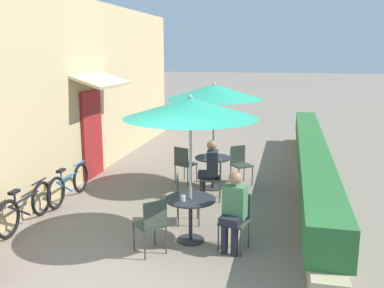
# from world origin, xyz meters

# --- Properties ---
(cafe_facade_wall) EXTENTS (0.98, 11.44, 4.20)m
(cafe_facade_wall) POSITION_xyz_m (-2.54, 5.59, 2.09)
(cafe_facade_wall) COLOR #D6B784
(cafe_facade_wall) RESTS_ON ground_plane
(planter_hedge) EXTENTS (0.60, 10.44, 1.01)m
(planter_hedge) POSITION_xyz_m (2.75, 5.62, 0.54)
(planter_hedge) COLOR tan
(planter_hedge) RESTS_ON ground_plane
(patio_table_near) EXTENTS (0.80, 0.80, 0.71)m
(patio_table_near) POSITION_xyz_m (0.74, 2.12, 0.53)
(patio_table_near) COLOR #28282D
(patio_table_near) RESTS_ON ground_plane
(patio_umbrella_near) EXTENTS (2.07, 2.07, 2.36)m
(patio_umbrella_near) POSITION_xyz_m (0.74, 2.12, 2.15)
(patio_umbrella_near) COLOR #B7B7BC
(patio_umbrella_near) RESTS_ON ground_plane
(cafe_chair_near_left) EXTENTS (0.50, 0.50, 0.87)m
(cafe_chair_near_left) POSITION_xyz_m (0.46, 2.81, 0.52)
(cafe_chair_near_left) COLOR #384238
(cafe_chair_near_left) RESTS_ON ground_plane
(cafe_chair_near_right) EXTENTS (0.57, 0.57, 0.87)m
(cafe_chair_near_right) POSITION_xyz_m (0.29, 1.53, 0.52)
(cafe_chair_near_right) COLOR #384238
(cafe_chair_near_right) RESTS_ON ground_plane
(cafe_chair_near_back) EXTENTS (0.48, 0.48, 0.87)m
(cafe_chair_near_back) POSITION_xyz_m (1.48, 2.02, 0.52)
(cafe_chair_near_back) COLOR #384238
(cafe_chair_near_back) RESTS_ON ground_plane
(seated_patron_near_back) EXTENTS (0.40, 0.46, 1.25)m
(seated_patron_near_back) POSITION_xyz_m (1.45, 1.91, 0.69)
(seated_patron_near_back) COLOR #23232D
(seated_patron_near_back) RESTS_ON ground_plane
(coffee_cup_near) EXTENTS (0.07, 0.07, 0.09)m
(coffee_cup_near) POSITION_xyz_m (0.65, 1.99, 0.76)
(coffee_cup_near) COLOR white
(coffee_cup_near) RESTS_ON patio_table_near
(patio_table_mid) EXTENTS (0.80, 0.80, 0.71)m
(patio_table_mid) POSITION_xyz_m (0.62, 4.87, 0.53)
(patio_table_mid) COLOR #28282D
(patio_table_mid) RESTS_ON ground_plane
(patio_umbrella_mid) EXTENTS (2.07, 2.07, 2.36)m
(patio_umbrella_mid) POSITION_xyz_m (0.62, 4.87, 2.15)
(patio_umbrella_mid) COLOR #B7B7BC
(patio_umbrella_mid) RESTS_ON ground_plane
(cafe_chair_mid_left) EXTENTS (0.45, 0.45, 0.87)m
(cafe_chair_mid_left) POSITION_xyz_m (0.79, 4.14, 0.52)
(cafe_chair_mid_left) COLOR #384238
(cafe_chair_mid_left) RESTS_ON ground_plane
(seated_patron_mid_left) EXTENTS (0.44, 0.37, 1.25)m
(seated_patron_mid_left) POSITION_xyz_m (0.68, 4.13, 0.69)
(seated_patron_mid_left) COLOR #23232D
(seated_patron_mid_left) RESTS_ON ground_plane
(cafe_chair_mid_right) EXTENTS (0.56, 0.56, 0.87)m
(cafe_chair_mid_right) POSITION_xyz_m (1.16, 5.38, 0.52)
(cafe_chair_mid_right) COLOR #384238
(cafe_chair_mid_right) RESTS_ON ground_plane
(cafe_chair_mid_back) EXTENTS (0.52, 0.52, 0.87)m
(cafe_chair_mid_back) POSITION_xyz_m (-0.10, 5.08, 0.52)
(cafe_chair_mid_back) COLOR #384238
(cafe_chair_mid_back) RESTS_ON ground_plane
(coffee_cup_mid) EXTENTS (0.07, 0.07, 0.09)m
(coffee_cup_mid) POSITION_xyz_m (0.50, 4.89, 0.76)
(coffee_cup_mid) COLOR white
(coffee_cup_mid) RESTS_ON patio_table_mid
(bicycle_leaning) EXTENTS (0.11, 1.68, 0.74)m
(bicycle_leaning) POSITION_xyz_m (-2.20, 2.07, 0.34)
(bicycle_leaning) COLOR black
(bicycle_leaning) RESTS_ON ground_plane
(bicycle_second) EXTENTS (0.10, 1.67, 0.73)m
(bicycle_second) POSITION_xyz_m (-2.12, 3.45, 0.34)
(bicycle_second) COLOR black
(bicycle_second) RESTS_ON ground_plane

